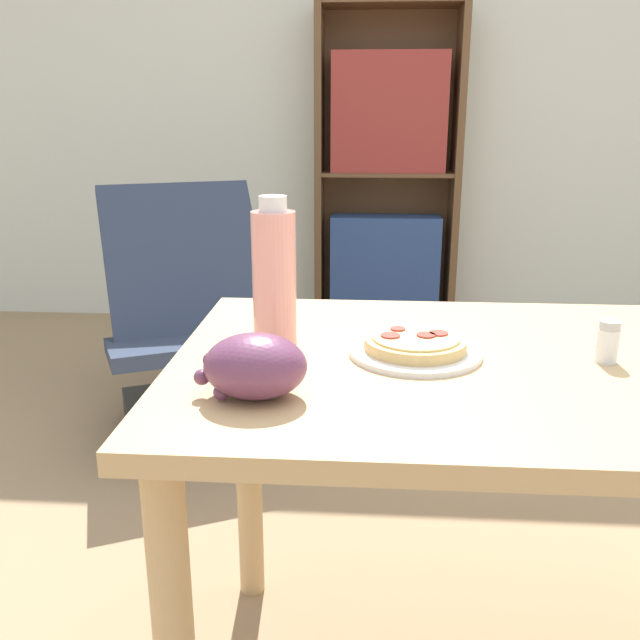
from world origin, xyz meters
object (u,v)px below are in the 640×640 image
Objects in this scene: lounge_chair_near at (196,353)px; bookshelf at (387,188)px; pizza_on_plate at (415,347)px; grape_bunch at (255,366)px; drink_bottle at (274,276)px; salt_shaker at (608,342)px.

bookshelf reaches higher than lounge_chair_near.
pizza_on_plate is 1.38× the size of grape_bunch.
bookshelf is (0.26, 2.71, -0.02)m from grape_bunch.
lounge_chair_near is at bearing 111.64° from drink_bottle.
drink_bottle is 0.58m from salt_shaker.
salt_shaker is at bearing 18.22° from grape_bunch.
lounge_chair_near is at bearing 120.48° from pizza_on_plate.
grape_bunch is 0.18× the size of lounge_chair_near.
drink_bottle reaches higher than grape_bunch.
grape_bunch is 2.31× the size of salt_shaker.
pizza_on_plate is at bearing 177.45° from salt_shaker.
drink_bottle is at bearing -92.82° from lounge_chair_near.
grape_bunch reaches higher than salt_shaker.
drink_bottle is (-0.25, 0.04, 0.11)m from pizza_on_plate.
drink_bottle reaches higher than salt_shaker.
salt_shaker is 1.67m from lounge_chair_near.
grape_bunch is at bearing -161.78° from salt_shaker.
lounge_chair_near is 0.56× the size of bookshelf.
grape_bunch is at bearing -95.39° from bookshelf.
salt_shaker reaches higher than pizza_on_plate.
bookshelf is at bearing 96.93° from salt_shaker.
pizza_on_plate is 0.87× the size of drink_bottle.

